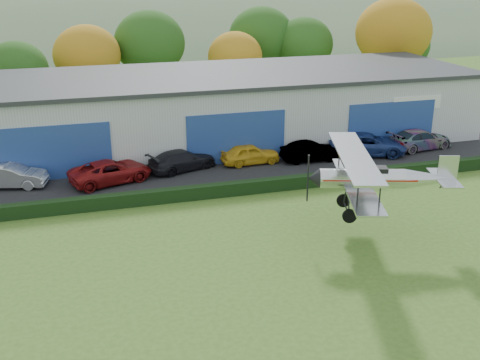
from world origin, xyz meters
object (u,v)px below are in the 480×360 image
object	(u,v)px
car_1	(10,176)
car_4	(250,154)
car_3	(182,160)
car_5	(311,151)
hangar	(215,107)
car_2	(111,171)
car_7	(420,139)
car_6	(367,144)
biplane	(375,177)

from	to	relation	value
car_1	car_4	bearing A→B (deg)	-75.70
car_3	car_4	xyz separation A→B (m)	(4.78, -0.04, 0.00)
car_3	car_5	bearing A→B (deg)	-114.43
car_4	hangar	bearing A→B (deg)	4.49
car_1	car_4	distance (m)	15.69
car_4	car_2	bearing A→B (deg)	93.46
car_7	car_6	bearing A→B (deg)	82.70
car_3	biplane	xyz separation A→B (m)	(7.18, -12.92, 2.59)
car_7	biplane	bearing A→B (deg)	130.04
car_3	car_4	bearing A→B (deg)	-110.67
car_5	car_3	bearing A→B (deg)	87.35
car_1	car_7	bearing A→B (deg)	-76.45
car_2	car_5	bearing A→B (deg)	-105.71
car_6	hangar	bearing A→B (deg)	71.71
car_4	car_6	xyz separation A→B (m)	(8.81, -0.37, 0.09)
hangar	car_5	distance (m)	9.02
car_5	hangar	bearing A→B (deg)	37.12
car_1	biplane	bearing A→B (deg)	-111.45
car_4	biplane	world-z (taller)	biplane
car_6	biplane	xyz separation A→B (m)	(-6.41, -12.50, 2.50)
hangar	car_6	distance (m)	12.02
car_2	car_5	distance (m)	13.88
car_5	car_2	bearing A→B (deg)	93.40
hangar	biplane	bearing A→B (deg)	-80.51
car_2	hangar	bearing A→B (deg)	-66.48
car_2	car_4	bearing A→B (deg)	-101.16
car_6	car_7	xyz separation A→B (m)	(4.45, 0.16, -0.04)
car_1	biplane	xyz separation A→B (m)	(18.08, -12.69, 2.54)
car_5	biplane	xyz separation A→B (m)	(-1.88, -12.25, 2.58)
car_4	biplane	bearing A→B (deg)	-172.36
car_4	car_5	size ratio (longest dim) A/B	0.97
car_1	car_2	xyz separation A→B (m)	(6.09, -0.88, -0.02)
car_3	car_5	distance (m)	9.08
car_2	biplane	xyz separation A→B (m)	(11.99, -11.81, 2.56)
car_2	car_3	xyz separation A→B (m)	(4.81, 1.11, -0.03)
car_5	car_7	world-z (taller)	car_7
car_3	car_7	world-z (taller)	car_7
car_3	car_5	world-z (taller)	car_5
hangar	car_2	distance (m)	11.75
car_1	car_5	bearing A→B (deg)	-77.66
car_1	car_4	xyz separation A→B (m)	(15.69, 0.19, -0.05)
car_1	car_5	xyz separation A→B (m)	(19.96, -0.44, -0.05)
car_5	car_7	distance (m)	8.99
car_2	car_7	distance (m)	22.87
car_3	car_5	size ratio (longest dim) A/B	1.13
car_2	car_3	bearing A→B (deg)	-94.54
car_3	biplane	distance (m)	15.00
car_2	car_4	size ratio (longest dim) A/B	1.27
car_3	car_7	distance (m)	18.04
car_1	car_6	xyz separation A→B (m)	(24.49, -0.18, 0.04)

